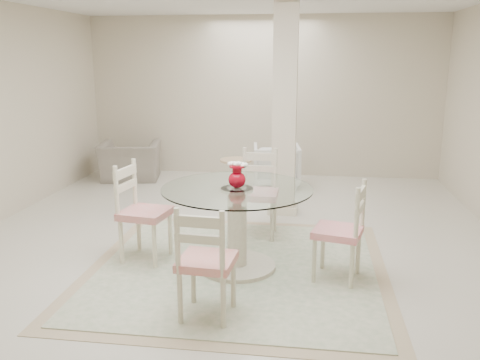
# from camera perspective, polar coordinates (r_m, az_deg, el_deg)

# --- Properties ---
(ground) EXTENTS (7.00, 7.00, 0.00)m
(ground) POSITION_cam_1_polar(r_m,az_deg,el_deg) (5.66, -1.07, -7.24)
(ground) COLOR beige
(ground) RESTS_ON ground
(room_shell) EXTENTS (6.02, 7.02, 2.71)m
(room_shell) POSITION_cam_1_polar(r_m,az_deg,el_deg) (5.29, -1.16, 11.87)
(room_shell) COLOR beige
(room_shell) RESTS_ON ground
(column) EXTENTS (0.30, 0.30, 2.70)m
(column) POSITION_cam_1_polar(r_m,az_deg,el_deg) (6.56, 5.04, 7.77)
(column) COLOR beige
(column) RESTS_ON ground
(area_rug) EXTENTS (2.89, 2.89, 0.02)m
(area_rug) POSITION_cam_1_polar(r_m,az_deg,el_deg) (5.04, -0.32, -9.88)
(area_rug) COLOR tan
(area_rug) RESTS_ON ground
(dining_table) EXTENTS (1.43, 1.43, 0.82)m
(dining_table) POSITION_cam_1_polar(r_m,az_deg,el_deg) (4.89, -0.33, -5.46)
(dining_table) COLOR beige
(dining_table) RESTS_ON ground
(red_vase) EXTENTS (0.19, 0.16, 0.25)m
(red_vase) POSITION_cam_1_polar(r_m,az_deg,el_deg) (4.75, -0.33, 0.51)
(red_vase) COLOR #A30516
(red_vase) RESTS_ON dining_table
(dining_chair_east) EXTENTS (0.50, 0.50, 1.04)m
(dining_chair_east) POSITION_cam_1_polar(r_m,az_deg,el_deg) (4.71, 11.77, -4.92)
(dining_chair_east) COLOR beige
(dining_chair_east) RESTS_ON ground
(dining_chair_north) EXTENTS (0.44, 0.45, 1.10)m
(dining_chair_north) POSITION_cam_1_polar(r_m,az_deg,el_deg) (5.80, 2.10, -0.72)
(dining_chair_north) COLOR beige
(dining_chair_north) RESTS_ON ground
(dining_chair_west) EXTENTS (0.51, 0.51, 1.11)m
(dining_chair_west) POSITION_cam_1_polar(r_m,az_deg,el_deg) (5.18, -11.35, -2.72)
(dining_chair_west) COLOR #F4EBC9
(dining_chair_west) RESTS_ON ground
(dining_chair_south) EXTENTS (0.45, 0.45, 1.05)m
(dining_chair_south) POSITION_cam_1_polar(r_m,az_deg,el_deg) (3.93, -4.01, -8.38)
(dining_chair_south) COLOR beige
(dining_chair_south) RESTS_ON ground
(recliner_taupe) EXTENTS (1.11, 1.01, 0.63)m
(recliner_taupe) POSITION_cam_1_polar(r_m,az_deg,el_deg) (8.72, -12.23, 2.09)
(recliner_taupe) COLOR gray
(recliner_taupe) RESTS_ON ground
(armchair_white) EXTENTS (0.80, 0.82, 0.67)m
(armchair_white) POSITION_cam_1_polar(r_m,az_deg,el_deg) (8.10, 4.11, 1.66)
(armchair_white) COLOR white
(armchair_white) RESTS_ON ground
(side_table) EXTENTS (0.48, 0.48, 0.50)m
(side_table) POSITION_cam_1_polar(r_m,az_deg,el_deg) (7.77, -0.47, 0.38)
(side_table) COLOR tan
(side_table) RESTS_ON ground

